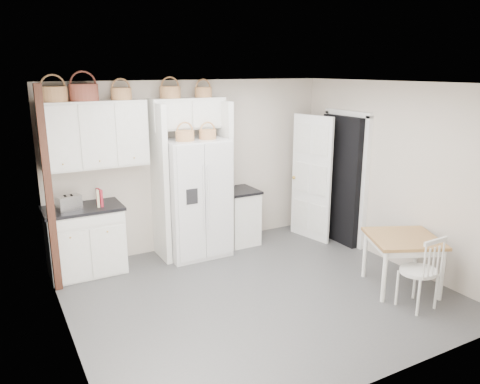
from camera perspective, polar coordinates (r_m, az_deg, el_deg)
floor at (r=6.08m, az=2.21°, el=-12.22°), size 4.50×4.50×0.00m
ceiling at (r=5.42m, az=2.49°, el=13.09°), size 4.50×4.50×0.00m
wall_back at (r=7.35m, az=-5.72°, el=3.26°), size 4.50×0.00×4.50m
wall_left at (r=4.89m, az=-20.93°, el=-3.58°), size 0.00×4.00×4.00m
wall_right at (r=7.01m, az=18.33°, el=2.01°), size 0.00×4.00×4.00m
refrigerator at (r=7.04m, az=-5.52°, el=-0.70°), size 0.92×0.74×1.77m
base_cab_left at (r=6.82m, az=-18.33°, el=-5.73°), size 0.99×0.62×0.91m
base_cab_right at (r=7.59m, az=-0.05°, el=-3.11°), size 0.49×0.58×0.86m
dining_table at (r=6.42m, az=19.08°, el=-8.12°), size 1.11×1.11×0.70m
windsor_chair at (r=5.95m, az=20.92°, el=-8.99°), size 0.47×0.43×0.92m
counter_left at (r=6.67m, az=-18.66°, el=-1.88°), size 1.03×0.66×0.04m
counter_right at (r=7.46m, az=-0.05°, el=0.16°), size 0.52×0.62×0.04m
toaster at (r=6.51m, az=-20.13°, el=-1.29°), size 0.33×0.24×0.21m
cookbook_red at (r=6.60m, az=-16.74°, el=-0.65°), size 0.06×0.16×0.24m
cookbook_cream at (r=6.60m, az=-16.88°, el=-0.68°), size 0.07×0.16×0.23m
basket_upper_a at (r=6.53m, az=-21.76°, el=11.02°), size 0.34×0.34×0.19m
basket_upper_b at (r=6.58m, az=-18.50°, el=11.44°), size 0.37×0.37×0.22m
basket_upper_c at (r=6.69m, az=-14.27°, el=11.53°), size 0.28×0.28×0.16m
basket_bridge_a at (r=6.91m, az=-8.50°, el=11.94°), size 0.30×0.30×0.17m
basket_bridge_b at (r=7.10m, az=-4.50°, el=12.04°), size 0.26×0.26×0.15m
basket_fridge_a at (r=6.69m, az=-6.73°, el=6.83°), size 0.27×0.27×0.14m
basket_fridge_b at (r=6.83m, az=-3.96°, el=7.02°), size 0.25×0.25×0.13m
upper_cabinet at (r=6.65m, az=-17.31°, el=6.70°), size 1.40×0.34×0.90m
bridge_cabinet at (r=7.02m, az=-6.48°, el=9.51°), size 1.12×0.34×0.45m
fridge_panel_left at (r=6.88m, az=-9.76°, el=1.04°), size 0.08×0.60×2.30m
fridge_panel_right at (r=7.26m, az=-2.14°, el=1.98°), size 0.08×0.60×2.30m
trim_post at (r=6.19m, az=-22.29°, el=0.03°), size 0.09×0.09×2.60m
doorway_void at (r=7.71m, az=12.32°, el=1.44°), size 0.18×0.85×2.05m
door_slab at (r=7.73m, az=8.68°, el=1.66°), size 0.21×0.79×2.05m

